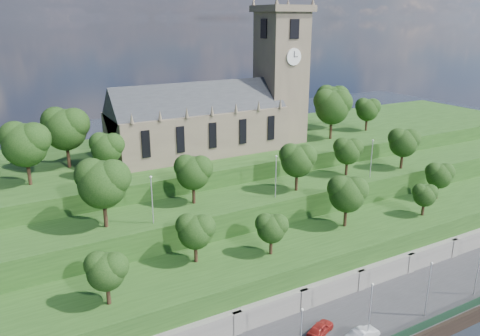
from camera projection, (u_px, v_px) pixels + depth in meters
promenade at (359, 326)px, 60.26m from camera, size 160.00×12.00×2.00m
retaining_wall at (329, 293)px, 64.77m from camera, size 160.00×2.10×5.00m
embankment_lower at (304, 265)px, 69.32m from camera, size 160.00×12.00×8.00m
embankment_upper at (265, 225)px, 77.85m from camera, size 160.00×10.00×12.00m
hilltop at (210, 180)px, 94.85m from camera, size 160.00×32.00×15.00m
church at (221, 110)px, 87.30m from camera, size 38.60×12.35×27.60m
trees_lower at (314, 207)px, 67.79m from camera, size 64.51×8.45×8.19m
trees_upper at (254, 162)px, 72.35m from camera, size 61.08×8.19×9.57m
trees_hilltop at (222, 116)px, 86.58m from camera, size 75.61×15.65×10.32m
lamp_posts_promenade at (370, 308)px, 54.74m from camera, size 60.36×0.36×7.79m
lamp_posts_upper at (276, 173)px, 72.29m from camera, size 40.36×0.36×6.89m
car_left at (320, 328)px, 57.04m from camera, size 4.73×3.28×1.49m
car_middle at (363, 334)px, 55.97m from camera, size 4.61×1.87×1.49m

